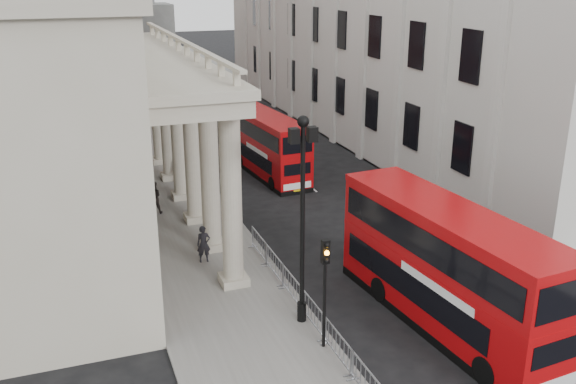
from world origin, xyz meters
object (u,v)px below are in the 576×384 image
object	(u,v)px
pedestrian_b	(154,198)
pedestrian_c	(181,171)
traffic_light	(325,274)
pedestrian_a	(204,244)
lamp_post_south	(303,208)
bus_near	(447,266)
lamp_post_mid	(206,119)
lamp_post_north	(162,78)
bus_far	(267,144)

from	to	relation	value
pedestrian_b	pedestrian_c	xyz separation A→B (m)	(2.49, 4.94, -0.10)
traffic_light	pedestrian_c	xyz separation A→B (m)	(-1.30, 20.87, -2.14)
pedestrian_c	pedestrian_a	bearing A→B (deg)	-87.95
traffic_light	lamp_post_south	bearing A→B (deg)	92.84
pedestrian_c	bus_near	bearing A→B (deg)	-64.89
lamp_post_south	bus_near	world-z (taller)	lamp_post_south
lamp_post_mid	pedestrian_c	xyz separation A→B (m)	(-1.20, 2.85, -3.94)
lamp_post_north	pedestrian_a	bearing A→B (deg)	-95.48
bus_far	pedestrian_a	xyz separation A→B (m)	(-7.26, -12.47, -1.14)
bus_near	pedestrian_b	bearing A→B (deg)	114.16
pedestrian_a	pedestrian_b	world-z (taller)	pedestrian_b
pedestrian_a	pedestrian_c	world-z (taller)	pedestrian_a
lamp_post_mid	lamp_post_south	bearing A→B (deg)	-90.00
traffic_light	pedestrian_b	bearing A→B (deg)	103.39
pedestrian_a	traffic_light	bearing A→B (deg)	-71.56
pedestrian_a	pedestrian_c	bearing A→B (deg)	86.43
lamp_post_mid	bus_far	xyz separation A→B (m)	(4.83, 3.14, -2.76)
lamp_post_north	pedestrian_a	size ratio (longest dim) A/B	4.64
lamp_post_north	bus_near	xyz separation A→B (m)	(5.26, -33.90, -2.39)
lamp_post_south	lamp_post_mid	bearing A→B (deg)	90.00
traffic_light	pedestrian_a	distance (m)	9.29
lamp_post_mid	lamp_post_north	world-z (taller)	same
bus_near	pedestrian_b	world-z (taller)	bus_near
lamp_post_south	pedestrian_a	xyz separation A→B (m)	(-2.43, 6.67, -3.89)
pedestrian_a	lamp_post_mid	bearing A→B (deg)	77.60
traffic_light	bus_near	xyz separation A→B (m)	(5.16, 0.12, -0.59)
lamp_post_south	bus_far	distance (m)	19.93
pedestrian_c	bus_far	bearing A→B (deg)	10.62
traffic_light	bus_far	world-z (taller)	traffic_light
lamp_post_south	lamp_post_mid	xyz separation A→B (m)	(0.00, 16.00, 0.00)
traffic_light	bus_far	xyz separation A→B (m)	(4.73, 21.16, -0.95)
lamp_post_mid	bus_far	bearing A→B (deg)	33.07
bus_near	pedestrian_b	distance (m)	18.22
pedestrian_b	lamp_post_mid	bearing A→B (deg)	-145.63
lamp_post_mid	pedestrian_a	world-z (taller)	lamp_post_mid
lamp_post_north	pedestrian_b	distance (m)	18.86
traffic_light	pedestrian_b	world-z (taller)	traffic_light
lamp_post_north	traffic_light	size ratio (longest dim) A/B	1.93
lamp_post_mid	pedestrian_b	world-z (taller)	lamp_post_mid
lamp_post_mid	pedestrian_c	bearing A→B (deg)	112.82
lamp_post_north	pedestrian_a	world-z (taller)	lamp_post_north
pedestrian_a	pedestrian_b	bearing A→B (deg)	102.08
pedestrian_b	bus_near	bearing A→B (deg)	124.32
lamp_post_south	pedestrian_a	size ratio (longest dim) A/B	4.64
pedestrian_b	pedestrian_c	world-z (taller)	pedestrian_b
bus_far	lamp_post_south	bearing A→B (deg)	-109.18
lamp_post_mid	bus_far	size ratio (longest dim) A/B	0.86
lamp_post_south	bus_far	size ratio (longest dim) A/B	0.86
bus_far	pedestrian_c	bearing A→B (deg)	177.76
lamp_post_north	bus_far	world-z (taller)	lamp_post_north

